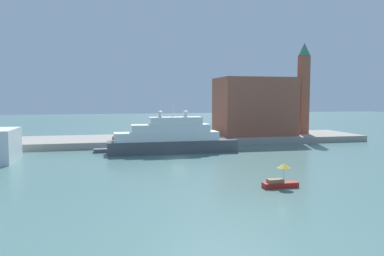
{
  "coord_description": "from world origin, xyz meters",
  "views": [
    {
      "loc": [
        -13.67,
        -72.56,
        12.09
      ],
      "look_at": [
        4.05,
        6.0,
        5.41
      ],
      "focal_mm": 35.29,
      "sensor_mm": 36.0,
      "label": 1
    }
  ],
  "objects": [
    {
      "name": "mooring_bollard",
      "position": [
        3.51,
        17.03,
        2.01
      ],
      "size": [
        0.55,
        0.55,
        0.87
      ],
      "primitive_type": "cylinder",
      "color": "black",
      "rests_on": "quay_dock"
    },
    {
      "name": "large_yacht",
      "position": [
        -0.27,
        7.14,
        3.08
      ],
      "size": [
        27.84,
        5.0,
        11.26
      ],
      "color": "#4C4C51",
      "rests_on": "ground"
    },
    {
      "name": "small_motorboat",
      "position": [
        8.74,
        -26.89,
        1.13
      ],
      "size": [
        4.78,
        1.84,
        3.25
      ],
      "color": "#B22319",
      "rests_on": "ground"
    },
    {
      "name": "ground",
      "position": [
        0.0,
        0.0,
        0.0
      ],
      "size": [
        400.0,
        400.0,
        0.0
      ],
      "primitive_type": "plane",
      "color": "slate"
    },
    {
      "name": "person_figure",
      "position": [
        -4.86,
        17.87,
        2.4
      ],
      "size": [
        0.36,
        0.36,
        1.79
      ],
      "color": "#4C4C4C",
      "rests_on": "quay_dock"
    },
    {
      "name": "bell_tower",
      "position": [
        41.08,
        25.72,
        15.37
      ],
      "size": [
        3.37,
        3.37,
        25.68
      ],
      "color": "#93513D",
      "rests_on": "quay_dock"
    },
    {
      "name": "harbor_building",
      "position": [
        26.47,
        26.55,
        9.45
      ],
      "size": [
        20.28,
        14.67,
        15.76
      ],
      "primitive_type": "cube",
      "color": "#93513D",
      "rests_on": "quay_dock"
    },
    {
      "name": "quay_dock",
      "position": [
        0.0,
        25.49,
        0.79
      ],
      "size": [
        110.0,
        18.99,
        1.57
      ],
      "primitive_type": "cube",
      "color": "gray",
      "rests_on": "ground"
    },
    {
      "name": "parked_car",
      "position": [
        -10.63,
        21.89,
        2.15
      ],
      "size": [
        3.95,
        1.85,
        1.36
      ],
      "color": "#B21E1E",
      "rests_on": "quay_dock"
    },
    {
      "name": "work_barge",
      "position": [
        -14.62,
        11.2,
        0.4
      ],
      "size": [
        4.16,
        1.95,
        0.8
      ],
      "primitive_type": "cube",
      "color": "#595966",
      "rests_on": "ground"
    }
  ]
}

